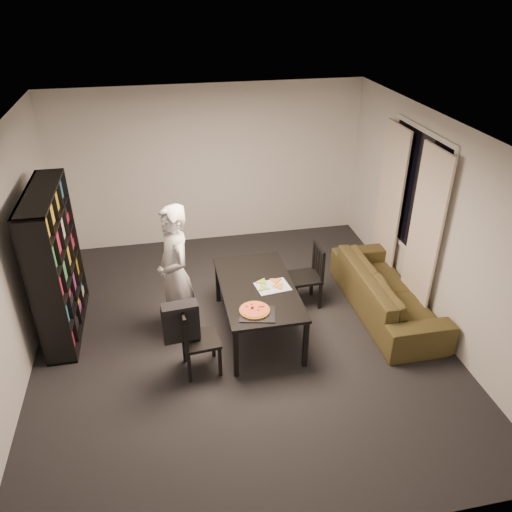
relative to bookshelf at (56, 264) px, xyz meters
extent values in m
cube|color=black|center=(2.16, -0.60, -0.95)|extent=(5.00, 5.50, 0.01)
cube|color=white|center=(2.16, -0.60, 1.65)|extent=(5.00, 5.50, 0.01)
cube|color=silver|center=(2.16, 2.15, 0.35)|extent=(5.00, 0.01, 2.60)
cube|color=silver|center=(2.16, -3.35, 0.35)|extent=(5.00, 0.01, 2.60)
cube|color=silver|center=(-0.34, -0.60, 0.35)|extent=(0.01, 5.50, 2.60)
cube|color=silver|center=(4.66, -0.60, 0.35)|extent=(0.01, 5.50, 2.60)
cube|color=black|center=(4.64, 0.00, 0.55)|extent=(0.02, 1.40, 1.60)
cube|color=white|center=(4.64, 0.00, 0.55)|extent=(0.03, 1.52, 1.72)
cube|color=beige|center=(4.56, -0.52, 0.20)|extent=(0.03, 0.70, 2.25)
cube|color=beige|center=(4.56, 0.52, 0.20)|extent=(0.03, 0.70, 2.25)
cube|color=black|center=(0.00, 0.00, 0.00)|extent=(0.35, 1.50, 1.90)
cube|color=black|center=(2.39, -0.56, -0.29)|extent=(0.90, 1.62, 0.04)
cube|color=black|center=(1.99, -1.32, -0.63)|extent=(0.05, 0.05, 0.64)
cube|color=black|center=(2.80, -1.32, -0.63)|extent=(0.05, 0.05, 0.64)
cube|color=black|center=(1.99, 0.21, -0.63)|extent=(0.05, 0.05, 0.64)
cube|color=black|center=(2.80, 0.21, -0.63)|extent=(0.05, 0.05, 0.64)
cube|color=black|center=(1.62, -1.13, -0.53)|extent=(0.45, 0.45, 0.04)
cube|color=black|center=(1.43, -1.15, -0.29)|extent=(0.08, 0.41, 0.44)
cube|color=black|center=(1.43, -1.15, -0.09)|extent=(0.07, 0.39, 0.05)
cube|color=black|center=(1.81, -1.29, -0.75)|extent=(0.04, 0.04, 0.40)
cube|color=black|center=(1.78, -0.94, -0.75)|extent=(0.04, 0.04, 0.40)
cube|color=black|center=(1.46, -1.32, -0.75)|extent=(0.04, 0.04, 0.40)
cube|color=black|center=(1.43, -0.97, -0.75)|extent=(0.04, 0.04, 0.40)
cube|color=black|center=(3.15, -0.08, -0.53)|extent=(0.42, 0.42, 0.04)
cube|color=black|center=(3.33, -0.08, -0.29)|extent=(0.05, 0.41, 0.44)
cube|color=black|center=(3.33, -0.08, -0.09)|extent=(0.04, 0.39, 0.05)
cube|color=black|center=(2.96, 0.09, -0.75)|extent=(0.04, 0.04, 0.40)
cube|color=black|center=(2.98, -0.26, -0.75)|extent=(0.04, 0.04, 0.40)
cube|color=black|center=(3.31, 0.10, -0.75)|extent=(0.04, 0.04, 0.40)
cube|color=black|center=(3.33, -0.25, -0.75)|extent=(0.04, 0.04, 0.40)
cube|color=black|center=(1.42, -1.15, -0.27)|extent=(0.41, 0.12, 0.44)
cube|color=black|center=(1.42, -1.15, -0.03)|extent=(0.40, 0.21, 0.05)
imported|color=silver|center=(1.41, -0.38, -0.07)|extent=(0.59, 0.73, 1.75)
cube|color=black|center=(2.28, -1.12, -0.27)|extent=(0.46, 0.40, 0.01)
cylinder|color=olive|center=(2.25, -1.08, -0.25)|extent=(0.35, 0.35, 0.02)
cylinder|color=orange|center=(2.25, -1.08, -0.24)|extent=(0.31, 0.31, 0.01)
cube|color=white|center=(2.57, -0.60, -0.27)|extent=(0.44, 0.35, 0.01)
imported|color=#3B3417|center=(4.19, -0.47, -0.64)|extent=(0.84, 2.16, 0.63)
camera|label=1|loc=(1.35, -5.59, 3.09)|focal=35.00mm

